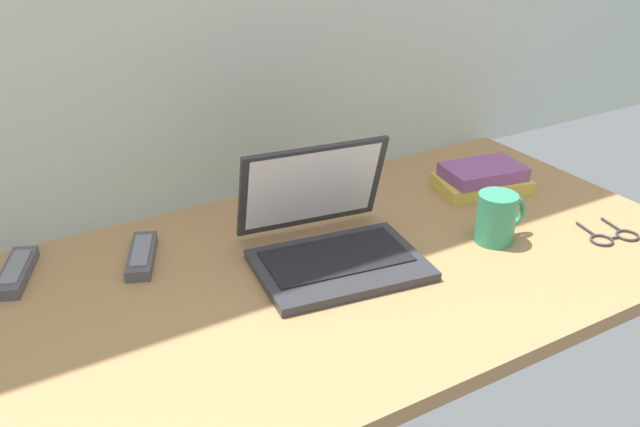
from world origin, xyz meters
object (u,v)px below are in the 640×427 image
object	(u,v)px
remote_control_near	(142,255)
eyeglasses	(613,237)
remote_control_far	(16,272)
book_stack	(482,178)
laptop	(330,237)
coffee_mug	(497,217)

from	to	relation	value
remote_control_near	eyeglasses	xyz separation A→B (m)	(0.86, -0.40, -0.01)
remote_control_far	book_stack	world-z (taller)	book_stack
laptop	remote_control_far	bearing A→B (deg)	156.58
laptop	eyeglasses	size ratio (longest dim) A/B	2.85
remote_control_near	eyeglasses	bearing A→B (deg)	-25.25
coffee_mug	eyeglasses	world-z (taller)	coffee_mug
laptop	remote_control_near	size ratio (longest dim) A/B	2.08
book_stack	remote_control_far	bearing A→B (deg)	171.74
remote_control_near	remote_control_far	bearing A→B (deg)	164.95
laptop	remote_control_far	size ratio (longest dim) A/B	2.08
laptop	coffee_mug	bearing A→B (deg)	-19.17
laptop	remote_control_near	xyz separation A→B (m)	(-0.32, 0.17, -0.03)
coffee_mug	eyeglasses	bearing A→B (deg)	-28.75
remote_control_near	remote_control_far	size ratio (longest dim) A/B	1.00
book_stack	remote_control_near	bearing A→B (deg)	173.68
laptop	book_stack	xyz separation A→B (m)	(0.47, 0.09, -0.02)
remote_control_near	book_stack	world-z (taller)	book_stack
coffee_mug	book_stack	xyz separation A→B (m)	(0.15, 0.20, -0.02)
coffee_mug	eyeglasses	xyz separation A→B (m)	(0.22, -0.12, -0.05)
remote_control_far	book_stack	xyz separation A→B (m)	(1.01, -0.15, 0.02)
coffee_mug	remote_control_far	xyz separation A→B (m)	(-0.86, 0.35, -0.04)
remote_control_near	coffee_mug	bearing A→B (deg)	-24.03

